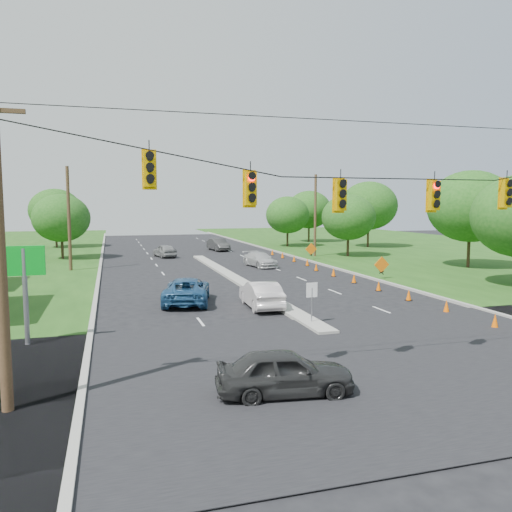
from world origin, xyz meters
name	(u,v)px	position (x,y,z in m)	size (l,w,h in m)	color
ground	(375,363)	(0.00, 0.00, 0.00)	(160.00, 160.00, 0.00)	black
cross_street	(375,363)	(0.00, 0.00, 0.00)	(160.00, 14.00, 0.02)	black
curb_left	(100,270)	(-10.10, 30.00, 0.00)	(0.25, 110.00, 0.16)	gray
curb_right	(312,262)	(10.10, 30.00, 0.00)	(0.25, 110.00, 0.16)	gray
median	(236,280)	(0.00, 21.00, 0.00)	(1.00, 34.00, 0.18)	gray
median_sign	(312,295)	(0.00, 6.00, 1.46)	(0.55, 0.06, 2.05)	gray
signal_span	(393,228)	(-0.05, -1.00, 4.97)	(25.60, 0.32, 9.00)	#422D1C
utility_pole_far_left	(69,219)	(-12.50, 30.00, 4.50)	(0.28, 0.28, 9.00)	#422D1C
utility_pole_far_right	(315,216)	(12.50, 35.00, 4.50)	(0.28, 0.28, 9.00)	#422D1C
cone_0	(495,321)	(7.95, 3.00, 0.35)	(0.32, 0.32, 0.70)	#F75F02
cone_1	(446,306)	(7.95, 6.50, 0.35)	(0.32, 0.32, 0.70)	#F75F02
cone_2	(409,295)	(7.95, 10.00, 0.35)	(0.32, 0.32, 0.70)	#F75F02
cone_3	(379,286)	(7.95, 13.50, 0.35)	(0.32, 0.32, 0.70)	#F75F02
cone_4	(354,278)	(7.95, 17.00, 0.35)	(0.32, 0.32, 0.70)	#F75F02
cone_5	(334,272)	(7.95, 20.50, 0.35)	(0.32, 0.32, 0.70)	#F75F02
cone_6	(316,267)	(7.95, 24.00, 0.35)	(0.32, 0.32, 0.70)	#F75F02
cone_7	(307,262)	(8.55, 27.50, 0.35)	(0.32, 0.32, 0.70)	#F75F02
cone_8	(294,258)	(8.55, 31.00, 0.35)	(0.32, 0.32, 0.70)	#F75F02
cone_9	(283,255)	(8.55, 34.50, 0.35)	(0.32, 0.32, 0.70)	#F75F02
cone_10	(272,252)	(8.55, 38.00, 0.35)	(0.32, 0.32, 0.70)	#F75F02
work_sign_1	(382,265)	(10.80, 18.00, 1.09)	(1.27, 0.58, 1.37)	black
work_sign_2	(311,250)	(10.80, 32.00, 1.09)	(1.27, 0.58, 1.37)	black
tree_5	(61,218)	(-14.00, 40.00, 4.34)	(5.88, 5.88, 6.86)	black
tree_6	(55,210)	(-16.00, 55.00, 4.96)	(6.72, 6.72, 7.84)	black
tree_8	(470,206)	(22.00, 22.00, 5.58)	(7.56, 7.56, 8.82)	black
tree_9	(348,217)	(16.00, 34.00, 4.34)	(5.88, 5.88, 6.86)	black
tree_10	(369,206)	(24.00, 44.00, 5.58)	(7.56, 7.56, 8.82)	black
tree_11	(309,210)	(20.00, 55.00, 4.96)	(6.72, 6.72, 7.84)	black
tree_12	(288,215)	(14.00, 48.00, 4.34)	(5.88, 5.88, 6.86)	black
black_sedan	(285,372)	(-4.20, -1.95, 0.71)	(1.67, 4.16, 1.42)	#292929
white_sedan	(261,294)	(-1.14, 10.58, 0.75)	(1.58, 4.54, 1.50)	silver
blue_pickup	(187,290)	(-4.93, 13.01, 0.76)	(2.51, 5.45, 1.51)	navy
silver_car_far	(260,260)	(4.13, 28.20, 0.67)	(1.87, 4.61, 1.34)	#B3B3B3
silver_car_oncoming	(165,251)	(-3.46, 39.25, 0.71)	(1.67, 4.16, 1.42)	gray
dark_car_receding	(218,244)	(3.78, 45.15, 0.77)	(1.63, 4.66, 1.54)	#2D2D2D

